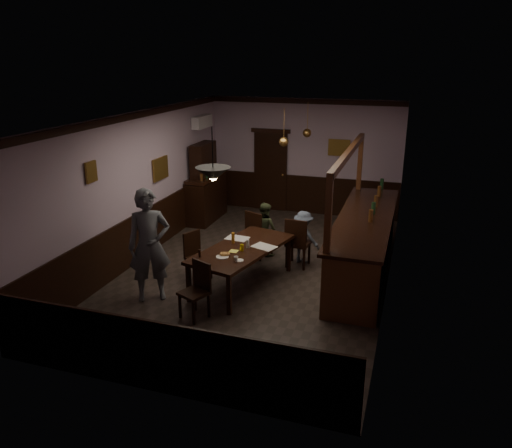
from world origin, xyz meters
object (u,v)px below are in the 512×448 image
at_px(pendant_iron, 213,174).
at_px(bar_counter, 364,243).
at_px(chair_near, 197,287).
at_px(chair_far_left, 257,233).
at_px(chair_far_right, 297,241).
at_px(sideboard, 206,190).
at_px(chair_side, 196,253).
at_px(person_seated_left, 265,228).
at_px(coffee_cup, 236,259).
at_px(dining_table, 242,251).
at_px(pendant_brass_mid, 284,142).
at_px(soda_can, 242,248).
at_px(pendant_brass_far, 307,133).
at_px(person_standing, 149,246).
at_px(person_seated_right, 303,237).

bearing_deg(pendant_iron, bar_counter, 42.59).
relative_size(chair_near, pendant_iron, 1.09).
xyz_separation_m(chair_far_left, chair_far_right, (0.90, -0.23, 0.01)).
relative_size(sideboard, bar_counter, 0.46).
distance_m(chair_side, pendant_iron, 2.08).
relative_size(chair_side, pendant_iron, 1.07).
height_order(chair_near, pendant_iron, pendant_iron).
height_order(chair_far_left, person_seated_left, person_seated_left).
distance_m(chair_far_right, coffee_cup, 1.88).
relative_size(dining_table, coffee_cup, 29.71).
relative_size(chair_far_left, person_seated_left, 0.90).
relative_size(chair_far_left, pendant_brass_mid, 1.25).
xyz_separation_m(coffee_cup, sideboard, (-2.28, 4.00, -0.01)).
height_order(soda_can, bar_counter, bar_counter).
relative_size(soda_can, pendant_brass_mid, 0.15).
distance_m(dining_table, chair_near, 1.34).
distance_m(pendant_iron, pendant_brass_far, 4.43).
height_order(dining_table, sideboard, sideboard).
distance_m(chair_far_left, pendant_brass_mid, 1.99).
bearing_deg(chair_far_right, chair_side, 36.64).
distance_m(chair_near, pendant_brass_far, 5.27).
bearing_deg(person_standing, coffee_cup, -19.93).
bearing_deg(pendant_iron, soda_can, 68.47).
bearing_deg(pendant_brass_far, coffee_cup, -93.05).
bearing_deg(person_seated_right, chair_far_right, 95.50).
relative_size(person_standing, bar_counter, 0.46).
distance_m(chair_far_right, pendant_brass_mid, 2.16).
distance_m(chair_near, pendant_iron, 1.83).
distance_m(dining_table, chair_far_left, 1.36).
bearing_deg(chair_far_left, sideboard, -20.21).
xyz_separation_m(soda_can, sideboard, (-2.22, 3.52, -0.02)).
xyz_separation_m(dining_table, person_standing, (-1.32, -0.96, 0.30)).
bearing_deg(dining_table, chair_far_right, 55.88).
relative_size(dining_table, chair_far_right, 2.32).
xyz_separation_m(sideboard, bar_counter, (4.20, -2.09, -0.18)).
bearing_deg(soda_can, person_seated_left, 93.66).
xyz_separation_m(chair_near, pendant_brass_mid, (0.45, 3.54, 1.79)).
bearing_deg(sideboard, chair_near, -68.23).
bearing_deg(chair_near, sideboard, 135.33).
xyz_separation_m(chair_near, sideboard, (-1.86, 4.65, 0.28)).
bearing_deg(sideboard, person_seated_right, -33.46).
height_order(bar_counter, pendant_brass_mid, pendant_brass_mid).
relative_size(chair_side, person_standing, 0.46).
bearing_deg(person_standing, pendant_iron, -23.43).
bearing_deg(coffee_cup, bar_counter, 58.85).
distance_m(chair_far_right, person_standing, 2.97).
distance_m(person_standing, pendant_iron, 1.71).
relative_size(person_standing, person_seated_left, 1.75).
bearing_deg(chair_far_right, pendant_brass_mid, -57.45).
bearing_deg(chair_near, coffee_cup, 80.41).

